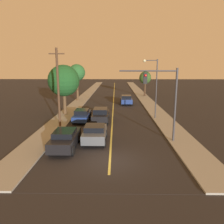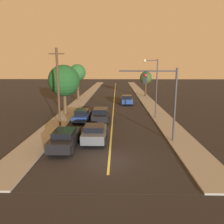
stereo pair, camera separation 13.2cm
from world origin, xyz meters
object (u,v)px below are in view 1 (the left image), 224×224
car_outer_lane_second (82,115)px  streetlamp_right (153,81)px  traffic_signal_mast (163,92)px  car_far_oncoming (126,100)px  tree_left_near (64,81)px  car_outer_lane_front (65,138)px  tree_right_far (145,78)px  car_near_lane_second (101,114)px  utility_pole_left (58,87)px  car_near_lane_front (95,133)px  tree_left_far (77,73)px  tree_right_near (145,78)px

car_outer_lane_second → streetlamp_right: streetlamp_right is taller
traffic_signal_mast → car_far_oncoming: bearing=96.1°
streetlamp_right → tree_left_near: bearing=169.7°
car_outer_lane_front → tree_right_far: bearing=71.7°
car_near_lane_second → tree_right_far: size_ratio=0.92×
tree_right_far → car_far_oncoming: bearing=-113.9°
car_outer_lane_front → tree_right_far: tree_right_far is taller
traffic_signal_mast → utility_pole_left: 10.96m
car_outer_lane_second → tree_right_far: tree_right_far is taller
car_outer_lane_front → car_far_oncoming: bearing=74.5°
car_near_lane_front → traffic_signal_mast: 6.77m
tree_left_far → streetlamp_right: bearing=-50.3°
car_near_lane_second → car_outer_lane_second: (-2.22, -0.20, -0.06)m
car_outer_lane_second → streetlamp_right: 9.59m
car_outer_lane_second → tree_right_near: (10.40, 22.26, 3.19)m
car_outer_lane_second → streetlamp_right: (8.61, 1.47, 3.97)m
car_outer_lane_second → utility_pole_left: bearing=-127.3°
car_outer_lane_front → car_near_lane_front: bearing=36.4°
traffic_signal_mast → tree_left_near: bearing=135.3°
car_outer_lane_front → tree_right_near: size_ratio=0.91×
car_far_oncoming → utility_pole_left: bearing=62.2°
car_near_lane_front → tree_right_near: tree_right_near is taller
tree_right_near → car_near_lane_front: bearing=-105.5°
tree_left_far → tree_right_near: tree_left_far is taller
car_outer_lane_front → traffic_signal_mast: size_ratio=0.75×
streetlamp_right → tree_left_far: (-11.82, 14.24, 0.54)m
tree_left_far → tree_right_far: tree_left_far is taller
tree_left_far → traffic_signal_mast: bearing=-63.9°
car_outer_lane_front → car_outer_lane_second: (0.00, 8.86, -0.06)m
car_outer_lane_front → tree_right_near: 32.97m
car_far_oncoming → streetlamp_right: size_ratio=0.62×
car_near_lane_front → traffic_signal_mast: size_ratio=0.65×
tree_right_far → tree_left_far: bearing=-153.0°
car_near_lane_second → tree_left_far: bearing=109.3°
car_far_oncoming → tree_right_near: 11.32m
traffic_signal_mast → tree_right_near: size_ratio=1.21×
car_outer_lane_front → car_outer_lane_second: 8.86m
car_near_lane_second → car_outer_lane_front: car_near_lane_second is taller
car_outer_lane_second → car_far_oncoming: size_ratio=1.05×
utility_pole_left → tree_left_far: (-1.20, 18.35, 0.89)m
car_far_oncoming → streetlamp_right: 11.90m
car_outer_lane_second → tree_left_far: size_ratio=0.69×
car_far_oncoming → streetlamp_right: streetlamp_right is taller
tree_left_near → car_outer_lane_front: bearing=-77.0°
car_near_lane_second → car_outer_lane_second: car_near_lane_second is taller
car_outer_lane_front → tree_left_far: bearing=97.4°
car_far_oncoming → tree_right_near: bearing=-114.4°
streetlamp_right → car_far_oncoming: bearing=104.0°
streetlamp_right → tree_right_near: bearing=85.1°
car_outer_lane_second → car_near_lane_front: bearing=-72.9°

